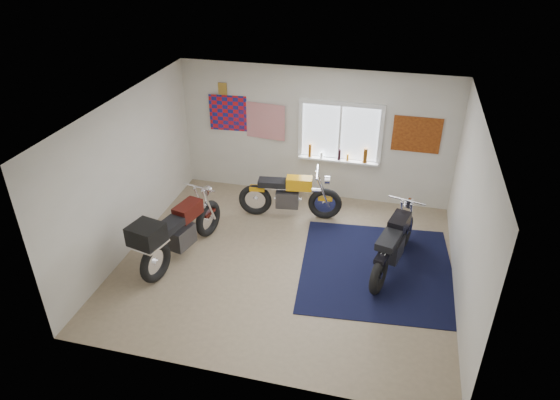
% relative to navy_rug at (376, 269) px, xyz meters
% --- Properties ---
extents(ground, '(5.50, 5.50, 0.00)m').
position_rel_navy_rug_xyz_m(ground, '(-1.52, -0.20, -0.01)').
color(ground, '#9E896B').
rests_on(ground, ground).
extents(room_shell, '(5.50, 5.50, 5.50)m').
position_rel_navy_rug_xyz_m(room_shell, '(-1.52, -0.20, 1.63)').
color(room_shell, white).
rests_on(room_shell, ground).
extents(navy_rug, '(2.73, 2.82, 0.01)m').
position_rel_navy_rug_xyz_m(navy_rug, '(0.00, 0.00, 0.00)').
color(navy_rug, black).
rests_on(navy_rug, ground).
extents(window_assembly, '(1.66, 0.17, 1.26)m').
position_rel_navy_rug_xyz_m(window_assembly, '(-1.02, 2.27, 1.36)').
color(window_assembly, white).
rests_on(window_assembly, room_shell).
extents(oil_bottles, '(1.19, 0.09, 0.30)m').
position_rel_navy_rug_xyz_m(oil_bottles, '(-0.94, 2.20, 1.02)').
color(oil_bottles, brown).
rests_on(oil_bottles, window_assembly).
extents(flag_display, '(1.60, 0.10, 1.17)m').
position_rel_navy_rug_xyz_m(flag_display, '(-3.42, 2.28, 2.14)').
color(flag_display, red).
rests_on(flag_display, room_shell).
extents(triumph_poster, '(0.90, 0.03, 0.70)m').
position_rel_navy_rug_xyz_m(triumph_poster, '(0.43, 2.28, 1.54)').
color(triumph_poster, '#A54C14').
rests_on(triumph_poster, room_shell).
extents(yellow_triumph, '(2.01, 0.60, 1.02)m').
position_rel_navy_rug_xyz_m(yellow_triumph, '(-1.81, 1.30, 0.44)').
color(yellow_triumph, black).
rests_on(yellow_triumph, ground).
extents(black_chrome_bike, '(0.77, 2.02, 1.05)m').
position_rel_navy_rug_xyz_m(black_chrome_bike, '(0.22, 0.11, 0.46)').
color(black_chrome_bike, black).
rests_on(black_chrome_bike, navy_rug).
extents(maroon_tourer, '(0.92, 2.17, 1.10)m').
position_rel_navy_rug_xyz_m(maroon_tourer, '(-3.31, -0.58, 0.57)').
color(maroon_tourer, black).
rests_on(maroon_tourer, ground).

